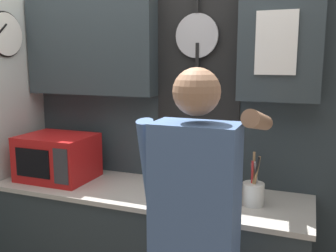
{
  "coord_description": "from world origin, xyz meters",
  "views": [
    {
      "loc": [
        0.96,
        -2.1,
        1.72
      ],
      "look_at": [
        0.08,
        0.18,
        1.29
      ],
      "focal_mm": 40.0,
      "sensor_mm": 36.0,
      "label": 1
    }
  ],
  "objects_px": {
    "knife_block": "(225,183)",
    "person": "(196,219)",
    "microwave": "(58,157)",
    "utensil_crock": "(253,192)"
  },
  "relations": [
    {
      "from": "knife_block",
      "to": "person",
      "type": "xyz_separation_m",
      "value": [
        -0.02,
        -0.55,
        0.0
      ]
    },
    {
      "from": "microwave",
      "to": "knife_block",
      "type": "xyz_separation_m",
      "value": [
        1.19,
        0.0,
        -0.05
      ]
    },
    {
      "from": "microwave",
      "to": "utensil_crock",
      "type": "distance_m",
      "value": 1.36
    },
    {
      "from": "microwave",
      "to": "knife_block",
      "type": "distance_m",
      "value": 1.19
    },
    {
      "from": "knife_block",
      "to": "utensil_crock",
      "type": "height_order",
      "value": "utensil_crock"
    },
    {
      "from": "knife_block",
      "to": "utensil_crock",
      "type": "xyz_separation_m",
      "value": [
        0.16,
        0.0,
        -0.03
      ]
    },
    {
      "from": "microwave",
      "to": "knife_block",
      "type": "height_order",
      "value": "microwave"
    },
    {
      "from": "person",
      "to": "microwave",
      "type": "bearing_deg",
      "value": 155.03
    },
    {
      "from": "knife_block",
      "to": "person",
      "type": "bearing_deg",
      "value": -91.6
    },
    {
      "from": "microwave",
      "to": "utensil_crock",
      "type": "relative_size",
      "value": 1.58
    }
  ]
}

